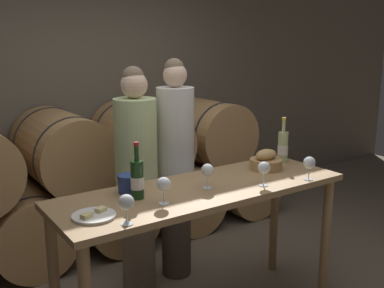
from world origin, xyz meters
TOP-DOWN VIEW (x-y plane):
  - stone_wall_back at (0.00, 2.15)m, footprint 10.00×0.12m
  - barrel_stack at (0.00, 1.55)m, footprint 3.66×0.96m
  - tasting_table at (0.00, 0.00)m, footprint 1.89×0.63m
  - person_left at (-0.13, 0.65)m, footprint 0.31×0.31m
  - person_right at (0.20, 0.65)m, footprint 0.28×0.28m
  - wine_bottle_red at (-0.44, 0.05)m, footprint 0.08×0.08m
  - wine_bottle_white at (0.83, 0.14)m, footprint 0.08×0.08m
  - blue_crock at (-0.43, 0.17)m, footprint 0.13×0.13m
  - bread_basket at (0.60, 0.07)m, footprint 0.23×0.23m
  - cheese_plate at (-0.75, -0.08)m, footprint 0.23×0.23m
  - wine_glass_far_left at (-0.66, -0.26)m, footprint 0.08×0.08m
  - wine_glass_left at (-0.36, -0.12)m, footprint 0.08×0.08m
  - wine_glass_center at (0.01, -0.03)m, footprint 0.08×0.08m
  - wine_glass_right at (0.32, -0.19)m, footprint 0.08×0.08m
  - wine_glass_far_right at (0.65, -0.27)m, footprint 0.08×0.08m

SIDE VIEW (x-z plane):
  - barrel_stack at x=0.00m, z-range -0.04..1.22m
  - tasting_table at x=0.00m, z-range 0.34..1.29m
  - person_left at x=-0.13m, z-range 0.03..1.69m
  - person_right at x=0.20m, z-range 0.03..1.74m
  - cheese_plate at x=-0.75m, z-range 0.94..0.97m
  - bread_basket at x=0.60m, z-range 0.93..1.07m
  - blue_crock at x=-0.43m, z-range 0.95..1.06m
  - wine_glass_far_left at x=-0.66m, z-range 0.98..1.14m
  - wine_glass_left at x=-0.36m, z-range 0.98..1.14m
  - wine_glass_center at x=0.01m, z-range 0.98..1.14m
  - wine_glass_right at x=0.32m, z-range 0.98..1.14m
  - wine_glass_far_right at x=0.65m, z-range 0.98..1.14m
  - wine_bottle_red at x=-0.44m, z-range 0.89..1.23m
  - wine_bottle_white at x=0.83m, z-range 0.89..1.23m
  - stone_wall_back at x=0.00m, z-range 0.00..3.20m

